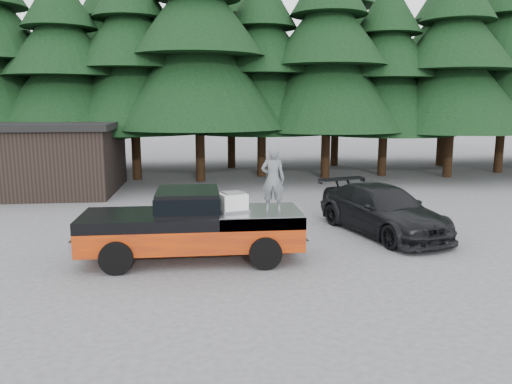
{
  "coord_description": "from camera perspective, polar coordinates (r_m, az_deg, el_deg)",
  "views": [
    {
      "loc": [
        -0.88,
        -12.39,
        4.18
      ],
      "look_at": [
        0.46,
        0.0,
        1.95
      ],
      "focal_mm": 35.0,
      "sensor_mm": 36.0,
      "label": 1
    }
  ],
  "objects": [
    {
      "name": "pickup_truck",
      "position": [
        13.55,
        -7.27,
        -4.97
      ],
      "size": [
        6.0,
        2.04,
        1.33
      ],
      "primitive_type": null,
      "color": "#D03D03",
      "rests_on": "ground"
    },
    {
      "name": "man_on_bed",
      "position": [
        13.19,
        1.95,
        1.49
      ],
      "size": [
        0.7,
        0.53,
        1.73
      ],
      "primitive_type": "imported",
      "rotation": [
        0.0,
        0.0,
        2.94
      ],
      "color": "#575C5E",
      "rests_on": "pickup_truck"
    },
    {
      "name": "truck_cab",
      "position": [
        13.33,
        -7.8,
        -0.99
      ],
      "size": [
        1.66,
        1.9,
        0.59
      ],
      "primitive_type": "cube",
      "color": "black",
      "rests_on": "pickup_truck"
    },
    {
      "name": "air_compressor",
      "position": [
        13.25,
        -2.64,
        -1.26
      ],
      "size": [
        0.81,
        0.73,
        0.46
      ],
      "primitive_type": "cube",
      "rotation": [
        0.0,
        0.0,
        0.31
      ],
      "color": "silver",
      "rests_on": "pickup_truck"
    },
    {
      "name": "parked_car",
      "position": [
        16.63,
        14.26,
        -1.99
      ],
      "size": [
        3.58,
        5.69,
        1.54
      ],
      "primitive_type": "imported",
      "rotation": [
        0.0,
        0.0,
        0.29
      ],
      "color": "black",
      "rests_on": "ground"
    },
    {
      "name": "utility_building",
      "position": [
        25.83,
        -24.48,
        3.66
      ],
      "size": [
        8.4,
        6.4,
        3.3
      ],
      "color": "black",
      "rests_on": "ground"
    },
    {
      "name": "treeline",
      "position": [
        29.83,
        -3.76,
        16.96
      ],
      "size": [
        60.15,
        16.05,
        17.5
      ],
      "color": "black",
      "rests_on": "ground"
    },
    {
      "name": "ground",
      "position": [
        13.11,
        -2.0,
        -8.44
      ],
      "size": [
        120.0,
        120.0,
        0.0
      ],
      "primitive_type": "plane",
      "color": "#4C4C4F",
      "rests_on": "ground"
    }
  ]
}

